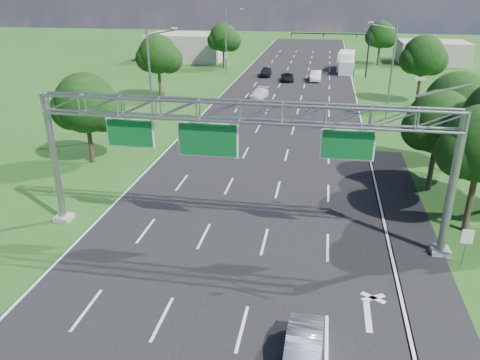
% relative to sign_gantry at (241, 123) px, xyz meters
% --- Properties ---
extents(ground, '(220.00, 220.00, 0.00)m').
position_rel_sign_gantry_xyz_m(ground, '(-0.33, 18.00, -6.89)').
color(ground, '#1E4E17').
rests_on(ground, ground).
extents(road, '(18.00, 180.00, 0.02)m').
position_rel_sign_gantry_xyz_m(road, '(-0.33, 18.00, -6.89)').
color(road, black).
rests_on(road, ground).
extents(road_flare, '(3.00, 30.00, 0.02)m').
position_rel_sign_gantry_xyz_m(road_flare, '(9.87, 2.00, -6.89)').
color(road_flare, black).
rests_on(road_flare, ground).
extents(sign_gantry, '(23.50, 1.00, 9.56)m').
position_rel_sign_gantry_xyz_m(sign_gantry, '(0.00, 0.00, 0.00)').
color(sign_gantry, gray).
rests_on(sign_gantry, ground).
extents(regulatory_sign, '(0.60, 0.08, 2.10)m').
position_rel_sign_gantry_xyz_m(regulatory_sign, '(12.07, -1.02, -5.38)').
color(regulatory_sign, gray).
rests_on(regulatory_sign, ground).
extents(traffic_signal, '(12.21, 0.24, 7.00)m').
position_rel_sign_gantry_xyz_m(traffic_signal, '(7.15, 53.00, -1.72)').
color(traffic_signal, black).
rests_on(traffic_signal, ground).
extents(streetlight_l_near, '(2.97, 0.22, 10.16)m').
position_rel_sign_gantry_xyz_m(streetlight_l_near, '(-11.63, 18.00, -1.31)').
color(streetlight_l_near, gray).
rests_on(streetlight_l_near, ground).
extents(streetlight_l_far, '(2.97, 0.22, 10.16)m').
position_rel_sign_gantry_xyz_m(streetlight_l_far, '(-11.63, 53.00, -1.31)').
color(streetlight_l_far, gray).
rests_on(streetlight_l_far, ground).
extents(streetlight_r_mid, '(2.97, 0.22, 10.16)m').
position_rel_sign_gantry_xyz_m(streetlight_r_mid, '(10.97, 28.00, -1.31)').
color(streetlight_r_mid, gray).
rests_on(streetlight_r_mid, ground).
extents(tree_verge_la, '(5.76, 4.80, 7.40)m').
position_rel_sign_gantry_xyz_m(tree_verge_la, '(-14.25, 10.04, -2.13)').
color(tree_verge_la, '#2D2116').
rests_on(tree_verge_la, ground).
extents(tree_verge_lb, '(5.76, 4.80, 8.06)m').
position_rel_sign_gantry_xyz_m(tree_verge_lb, '(-16.25, 33.04, -1.48)').
color(tree_verge_lb, '#2D2116').
rests_on(tree_verge_lb, ground).
extents(tree_verge_lc, '(5.76, 4.80, 7.62)m').
position_rel_sign_gantry_xyz_m(tree_verge_lc, '(-13.25, 58.04, -1.92)').
color(tree_verge_lc, '#2D2116').
rests_on(tree_verge_lc, ground).
extents(tree_verge_rd, '(5.76, 4.80, 8.28)m').
position_rel_sign_gantry_xyz_m(tree_verge_rd, '(15.75, 36.04, -1.26)').
color(tree_verge_rd, '#2D2116').
rests_on(tree_verge_rd, ground).
extents(tree_verge_re, '(5.76, 4.80, 7.84)m').
position_rel_sign_gantry_xyz_m(tree_verge_re, '(13.75, 66.04, -1.70)').
color(tree_verge_re, '#2D2116').
rests_on(tree_verge_re, ground).
extents(building_left, '(14.00, 10.00, 5.00)m').
position_rel_sign_gantry_xyz_m(building_left, '(-22.33, 66.00, -4.39)').
color(building_left, '#A89D8D').
rests_on(building_left, ground).
extents(building_right, '(12.00, 9.00, 4.00)m').
position_rel_sign_gantry_xyz_m(building_right, '(23.67, 70.00, -4.89)').
color(building_right, '#A89D8D').
rests_on(building_right, ground).
extents(silver_sedan, '(1.53, 4.08, 1.33)m').
position_rel_sign_gantry_xyz_m(silver_sedan, '(4.14, -9.66, -6.23)').
color(silver_sedan, silver).
rests_on(silver_sedan, ground).
extents(car_queue_a, '(2.28, 4.44, 1.23)m').
position_rel_sign_gantry_xyz_m(car_queue_a, '(-3.90, 35.65, -6.28)').
color(car_queue_a, silver).
rests_on(car_queue_a, ground).
extents(car_queue_b, '(2.29, 4.23, 1.13)m').
position_rel_sign_gantry_xyz_m(car_queue_b, '(-1.29, 48.13, -6.33)').
color(car_queue_b, black).
rests_on(car_queue_b, ground).
extents(car_queue_c, '(1.83, 4.24, 1.43)m').
position_rel_sign_gantry_xyz_m(car_queue_c, '(-5.05, 51.64, -6.18)').
color(car_queue_c, black).
rests_on(car_queue_c, ground).
extents(car_queue_d, '(1.61, 4.52, 1.49)m').
position_rel_sign_gantry_xyz_m(car_queue_d, '(2.94, 49.18, -6.15)').
color(car_queue_d, white).
rests_on(car_queue_d, ground).
extents(box_truck, '(3.04, 8.58, 3.17)m').
position_rel_sign_gantry_xyz_m(box_truck, '(7.67, 58.23, -5.37)').
color(box_truck, white).
rests_on(box_truck, ground).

